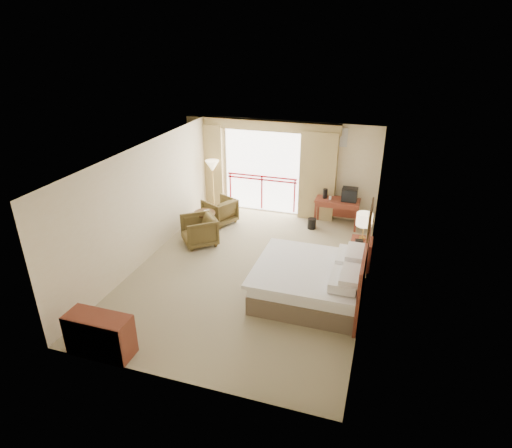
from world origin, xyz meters
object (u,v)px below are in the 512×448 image
(nightstand, at_px, (360,254))
(dresser, at_px, (100,335))
(tv, at_px, (350,195))
(armchair_far, at_px, (220,222))
(bed, at_px, (312,281))
(wastebasket, at_px, (312,224))
(floor_lamp, at_px, (212,168))
(table_lamp, at_px, (364,220))
(desk, at_px, (338,205))
(armchair_near, at_px, (200,244))
(side_table, at_px, (205,219))

(nightstand, height_order, dresser, dresser)
(tv, xyz_separation_m, dresser, (-3.32, -6.29, -0.59))
(armchair_far, bearing_deg, bed, 75.27)
(wastebasket, height_order, floor_lamp, floor_lamp)
(wastebasket, distance_m, armchair_far, 2.56)
(bed, bearing_deg, floor_lamp, 135.56)
(tv, relative_size, wastebasket, 1.42)
(bed, distance_m, tv, 3.64)
(wastebasket, bearing_deg, table_lamp, -49.05)
(desk, xyz_separation_m, dresser, (-3.02, -6.35, -0.24))
(tv, distance_m, wastebasket, 1.27)
(nightstand, xyz_separation_m, desk, (-0.83, 2.13, 0.27))
(armchair_near, xyz_separation_m, side_table, (-0.11, 0.60, 0.42))
(armchair_near, bearing_deg, desk, 85.72)
(table_lamp, relative_size, dresser, 0.56)
(table_lamp, xyz_separation_m, floor_lamp, (-4.44, 1.99, 0.18))
(armchair_far, distance_m, floor_lamp, 1.60)
(desk, bearing_deg, armchair_near, -146.67)
(desk, distance_m, armchair_near, 3.86)
(tv, xyz_separation_m, floor_lamp, (-3.92, -0.03, 0.38))
(nightstand, height_order, table_lamp, table_lamp)
(table_lamp, distance_m, armchair_far, 4.30)
(desk, bearing_deg, bed, -91.52)
(armchair_near, xyz_separation_m, floor_lamp, (-0.49, 2.10, 1.33))
(tv, relative_size, side_table, 0.66)
(table_lamp, xyz_separation_m, armchair_far, (-3.95, 1.25, -1.15))
(nightstand, relative_size, table_lamp, 1.09)
(floor_lamp, bearing_deg, desk, 1.37)
(tv, distance_m, armchair_near, 4.15)
(bed, height_order, dresser, bed)
(tv, relative_size, armchair_near, 0.49)
(wastebasket, height_order, side_table, side_table)
(bed, xyz_separation_m, nightstand, (0.82, 1.52, -0.04))
(side_table, bearing_deg, tv, 23.51)
(armchair_near, bearing_deg, side_table, 150.90)
(table_lamp, xyz_separation_m, desk, (-0.83, 2.08, -0.55))
(table_lamp, distance_m, side_table, 4.16)
(nightstand, distance_m, floor_lamp, 4.99)
(armchair_far, bearing_deg, tv, 129.85)
(armchair_near, bearing_deg, armchair_far, 140.63)
(bed, relative_size, armchair_near, 2.61)
(desk, distance_m, floor_lamp, 3.69)
(wastebasket, bearing_deg, tv, 22.41)
(table_lamp, height_order, side_table, table_lamp)
(armchair_near, bearing_deg, table_lamp, 52.34)
(nightstand, height_order, floor_lamp, floor_lamp)
(table_lamp, bearing_deg, bed, -117.54)
(nightstand, xyz_separation_m, tv, (-0.53, 2.07, 0.62))
(tv, distance_m, dresser, 7.14)
(wastebasket, distance_m, dresser, 6.40)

